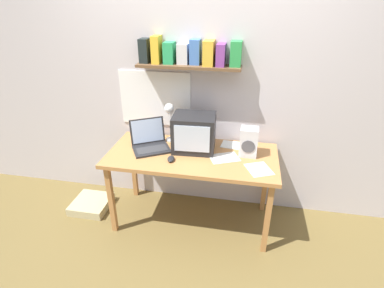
{
  "coord_description": "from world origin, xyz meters",
  "views": [
    {
      "loc": [
        0.44,
        -2.3,
        2.03
      ],
      "look_at": [
        0.0,
        0.0,
        0.84
      ],
      "focal_mm": 28.0,
      "sensor_mm": 36.0,
      "label": 1
    }
  ],
  "objects_px": {
    "crt_monitor": "(194,133)",
    "desk_lamp": "(170,115)",
    "open_notebook": "(259,169)",
    "floor_cushion": "(92,204)",
    "loose_paper_near_monitor": "(232,145)",
    "computer_mouse": "(171,159)",
    "juice_glass": "(247,140)",
    "space_heater": "(249,142)",
    "laptop": "(150,141)",
    "loose_paper_near_laptop": "(224,158)",
    "corner_desk": "(192,161)"
  },
  "relations": [
    {
      "from": "laptop",
      "to": "juice_glass",
      "type": "distance_m",
      "value": 0.91
    },
    {
      "from": "computer_mouse",
      "to": "floor_cushion",
      "type": "bearing_deg",
      "value": 172.33
    },
    {
      "from": "space_heater",
      "to": "desk_lamp",
      "type": "bearing_deg",
      "value": 171.65
    },
    {
      "from": "desk_lamp",
      "to": "space_heater",
      "type": "bearing_deg",
      "value": -13.49
    },
    {
      "from": "loose_paper_near_laptop",
      "to": "loose_paper_near_monitor",
      "type": "xyz_separation_m",
      "value": [
        0.05,
        0.26,
        0.0
      ]
    },
    {
      "from": "loose_paper_near_monitor",
      "to": "loose_paper_near_laptop",
      "type": "bearing_deg",
      "value": -100.47
    },
    {
      "from": "crt_monitor",
      "to": "open_notebook",
      "type": "bearing_deg",
      "value": -26.52
    },
    {
      "from": "computer_mouse",
      "to": "juice_glass",
      "type": "bearing_deg",
      "value": 32.88
    },
    {
      "from": "corner_desk",
      "to": "crt_monitor",
      "type": "xyz_separation_m",
      "value": [
        0.0,
        0.1,
        0.23
      ]
    },
    {
      "from": "desk_lamp",
      "to": "open_notebook",
      "type": "relative_size",
      "value": 1.47
    },
    {
      "from": "space_heater",
      "to": "computer_mouse",
      "type": "bearing_deg",
      "value": -159.4
    },
    {
      "from": "open_notebook",
      "to": "desk_lamp",
      "type": "bearing_deg",
      "value": 156.68
    },
    {
      "from": "crt_monitor",
      "to": "computer_mouse",
      "type": "xyz_separation_m",
      "value": [
        -0.16,
        -0.24,
        -0.15
      ]
    },
    {
      "from": "desk_lamp",
      "to": "computer_mouse",
      "type": "relative_size",
      "value": 3.49
    },
    {
      "from": "loose_paper_near_monitor",
      "to": "crt_monitor",
      "type": "bearing_deg",
      "value": -156.53
    },
    {
      "from": "laptop",
      "to": "floor_cushion",
      "type": "relative_size",
      "value": 1.17
    },
    {
      "from": "corner_desk",
      "to": "laptop",
      "type": "relative_size",
      "value": 3.54
    },
    {
      "from": "open_notebook",
      "to": "floor_cushion",
      "type": "distance_m",
      "value": 1.8
    },
    {
      "from": "corner_desk",
      "to": "open_notebook",
      "type": "bearing_deg",
      "value": -15.0
    },
    {
      "from": "crt_monitor",
      "to": "open_notebook",
      "type": "xyz_separation_m",
      "value": [
        0.58,
        -0.25,
        -0.16
      ]
    },
    {
      "from": "space_heater",
      "to": "loose_paper_near_laptop",
      "type": "relative_size",
      "value": 0.87
    },
    {
      "from": "corner_desk",
      "to": "loose_paper_near_monitor",
      "type": "height_order",
      "value": "loose_paper_near_monitor"
    },
    {
      "from": "desk_lamp",
      "to": "crt_monitor",
      "type": "bearing_deg",
      "value": -27.14
    },
    {
      "from": "open_notebook",
      "to": "loose_paper_near_laptop",
      "type": "height_order",
      "value": "same"
    },
    {
      "from": "desk_lamp",
      "to": "loose_paper_near_monitor",
      "type": "height_order",
      "value": "desk_lamp"
    },
    {
      "from": "laptop",
      "to": "floor_cushion",
      "type": "bearing_deg",
      "value": 156.97
    },
    {
      "from": "floor_cushion",
      "to": "laptop",
      "type": "bearing_deg",
      "value": 7.05
    },
    {
      "from": "space_heater",
      "to": "loose_paper_near_monitor",
      "type": "height_order",
      "value": "space_heater"
    },
    {
      "from": "laptop",
      "to": "loose_paper_near_monitor",
      "type": "relative_size",
      "value": 1.99
    },
    {
      "from": "space_heater",
      "to": "floor_cushion",
      "type": "relative_size",
      "value": 0.7
    },
    {
      "from": "open_notebook",
      "to": "floor_cushion",
      "type": "height_order",
      "value": "open_notebook"
    },
    {
      "from": "crt_monitor",
      "to": "corner_desk",
      "type": "bearing_deg",
      "value": -93.46
    },
    {
      "from": "space_heater",
      "to": "crt_monitor",
      "type": "bearing_deg",
      "value": 179.19
    },
    {
      "from": "juice_glass",
      "to": "loose_paper_near_laptop",
      "type": "xyz_separation_m",
      "value": [
        -0.19,
        -0.28,
        -0.06
      ]
    },
    {
      "from": "corner_desk",
      "to": "laptop",
      "type": "xyz_separation_m",
      "value": [
        -0.41,
        0.06,
        0.13
      ]
    },
    {
      "from": "loose_paper_near_laptop",
      "to": "floor_cushion",
      "type": "relative_size",
      "value": 0.81
    },
    {
      "from": "open_notebook",
      "to": "floor_cushion",
      "type": "xyz_separation_m",
      "value": [
        -1.66,
        0.13,
        -0.7
      ]
    },
    {
      "from": "open_notebook",
      "to": "loose_paper_near_laptop",
      "type": "distance_m",
      "value": 0.33
    },
    {
      "from": "desk_lamp",
      "to": "computer_mouse",
      "type": "height_order",
      "value": "desk_lamp"
    },
    {
      "from": "crt_monitor",
      "to": "space_heater",
      "type": "relative_size",
      "value": 1.51
    },
    {
      "from": "corner_desk",
      "to": "floor_cushion",
      "type": "distance_m",
      "value": 1.24
    },
    {
      "from": "crt_monitor",
      "to": "floor_cushion",
      "type": "bearing_deg",
      "value": -176.79
    },
    {
      "from": "laptop",
      "to": "open_notebook",
      "type": "xyz_separation_m",
      "value": [
        0.99,
        -0.21,
        -0.06
      ]
    },
    {
      "from": "loose_paper_near_laptop",
      "to": "floor_cushion",
      "type": "distance_m",
      "value": 1.53
    },
    {
      "from": "desk_lamp",
      "to": "juice_glass",
      "type": "relative_size",
      "value": 2.83
    },
    {
      "from": "corner_desk",
      "to": "desk_lamp",
      "type": "xyz_separation_m",
      "value": [
        -0.25,
        0.2,
        0.34
      ]
    },
    {
      "from": "crt_monitor",
      "to": "desk_lamp",
      "type": "relative_size",
      "value": 0.99
    },
    {
      "from": "juice_glass",
      "to": "floor_cushion",
      "type": "bearing_deg",
      "value": -169.57
    },
    {
      "from": "open_notebook",
      "to": "loose_paper_near_laptop",
      "type": "bearing_deg",
      "value": 154.94
    },
    {
      "from": "laptop",
      "to": "open_notebook",
      "type": "distance_m",
      "value": 1.02
    }
  ]
}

